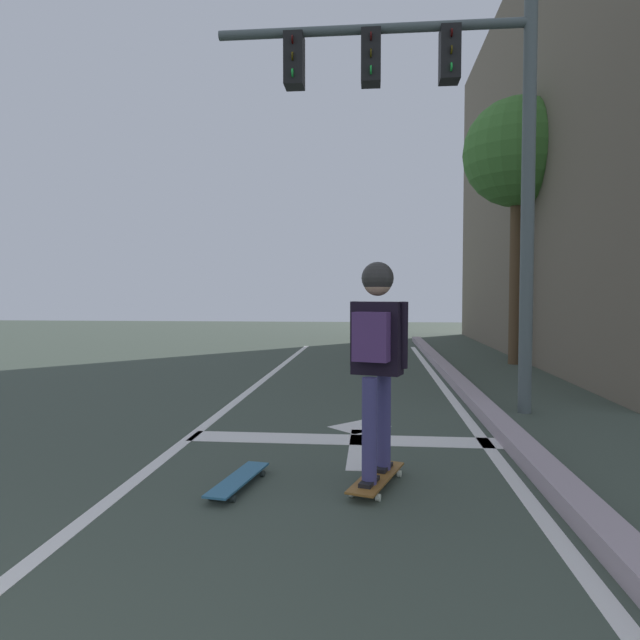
% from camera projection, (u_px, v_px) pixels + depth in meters
% --- Properties ---
extents(lane_line_center, '(0.12, 20.00, 0.01)m').
position_uv_depth(lane_line_center, '(193.00, 435.00, 5.78)').
color(lane_line_center, silver).
rests_on(lane_line_center, ground).
extents(lane_line_curbside, '(0.12, 20.00, 0.01)m').
position_uv_depth(lane_line_curbside, '(485.00, 442.00, 5.50)').
color(lane_line_curbside, silver).
rests_on(lane_line_curbside, ground).
extents(stop_bar, '(3.11, 0.40, 0.01)m').
position_uv_depth(stop_bar, '(343.00, 439.00, 5.60)').
color(stop_bar, silver).
rests_on(stop_bar, ground).
extents(lane_arrow_stem, '(0.16, 1.40, 0.01)m').
position_uv_depth(lane_arrow_stem, '(357.00, 447.00, 5.30)').
color(lane_arrow_stem, silver).
rests_on(lane_arrow_stem, ground).
extents(lane_arrow_head, '(0.71, 0.71, 0.01)m').
position_uv_depth(lane_arrow_head, '(359.00, 426.00, 6.15)').
color(lane_arrow_head, silver).
rests_on(lane_arrow_head, ground).
extents(curb_strip, '(0.24, 24.00, 0.14)m').
position_uv_depth(curb_strip, '(511.00, 436.00, 5.48)').
color(curb_strip, '#A49399').
rests_on(curb_strip, ground).
extents(skateboard, '(0.45, 0.86, 0.08)m').
position_uv_depth(skateboard, '(377.00, 478.00, 4.23)').
color(skateboard, brown).
rests_on(skateboard, ground).
extents(skater, '(0.43, 0.60, 1.62)m').
position_uv_depth(skater, '(377.00, 342.00, 4.17)').
color(skater, '#403D73').
rests_on(skater, skateboard).
extents(spare_skateboard, '(0.32, 0.86, 0.07)m').
position_uv_depth(spare_skateboard, '(238.00, 480.00, 4.21)').
color(spare_skateboard, '#2D6485').
rests_on(spare_skateboard, ground).
extents(traffic_signal_mast, '(3.89, 0.34, 5.22)m').
position_uv_depth(traffic_signal_mast, '(436.00, 112.00, 6.82)').
color(traffic_signal_mast, '#4F5A5A').
rests_on(traffic_signal_mast, ground).
extents(roadside_tree, '(2.23, 2.23, 5.51)m').
position_uv_depth(roadside_tree, '(518.00, 155.00, 11.51)').
color(roadside_tree, brown).
rests_on(roadside_tree, ground).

